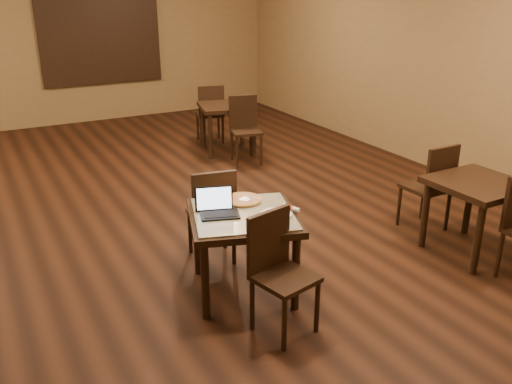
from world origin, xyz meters
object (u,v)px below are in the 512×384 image
chair_main_far (213,211)px  other_table_c_chair_far (432,183)px  tiled_table (243,224)px  pizza_pan (243,201)px  other_table_a (227,113)px  other_table_c (477,194)px  laptop (217,207)px  chair_main_near (278,265)px  other_table_a_chair_far (210,111)px  other_table_a_chair_near (245,125)px

chair_main_far → other_table_c_chair_far: (2.42, -0.48, 0.01)m
tiled_table → pizza_pan: (0.12, 0.24, 0.11)m
pizza_pan → other_table_a: other_table_a is taller
pizza_pan → other_table_c: size_ratio=0.43×
laptop → other_table_a: 4.37m
other_table_a → other_table_c: 4.50m
chair_main_near → other_table_a_chair_far: bearing=58.1°
pizza_pan → chair_main_far: bearing=110.1°
other_table_a_chair_near → other_table_a_chair_far: 1.19m
other_table_a → other_table_a_chair_near: size_ratio=1.00×
other_table_c → other_table_c_chair_far: 0.59m
pizza_pan → other_table_c_chair_far: size_ratio=0.36×
other_table_a → other_table_c_chair_far: 3.92m
pizza_pan → other_table_a: 4.11m
pizza_pan → other_table_c: 2.39m
other_table_a_chair_near → other_table_c: (0.61, -3.86, 0.08)m
chair_main_far → other_table_a_chair_near: size_ratio=0.97×
chair_main_far → other_table_c: bearing=167.4°
chair_main_near → other_table_c_chair_far: bearing=4.1°
chair_main_near → other_table_c: size_ratio=1.16×
chair_main_near → other_table_c_chair_far: size_ratio=0.97×
chair_main_far → pizza_pan: size_ratio=2.72×
other_table_c_chair_far → chair_main_far: bearing=-12.2°
pizza_pan → other_table_a: size_ratio=0.36×
other_table_a_chair_near → laptop: bearing=-107.3°
laptop → pizza_pan: bearing=41.7°
other_table_a_chair_far → other_table_c_chair_far: 4.50m
chair_main_near → tiled_table: bearing=75.1°
other_table_a_chair_far → other_table_a_chair_near: bearing=105.9°
chair_main_near → other_table_c: 2.43m
tiled_table → chair_main_far: bearing=109.8°
tiled_table → other_table_a: size_ratio=1.15×
tiled_table → chair_main_near: size_ratio=1.18×
laptop → other_table_a_chair_far: 4.90m
other_table_a_chair_near → other_table_c_chair_far: other_table_a_chair_near is taller
pizza_pan → chair_main_near: bearing=-99.3°
chair_main_near → other_table_c: bearing=-9.3°
tiled_table → chair_main_far: 0.62m
other_table_a_chair_near → other_table_c_chair_far: size_ratio=1.00×
tiled_table → pizza_pan: size_ratio=3.21×
laptop → pizza_pan: size_ratio=1.06×
other_table_a_chair_far → other_table_c_chair_far: bearing=112.2°
chair_main_far → laptop: (-0.18, -0.51, 0.27)m
other_table_a → other_table_c: bearing=-68.1°
other_table_a_chair_near → other_table_a_chair_far: (-0.04, 1.19, 0.00)m
laptop → other_table_a: (1.97, 3.89, -0.17)m
chair_main_far → other_table_c_chair_far: bearing=-180.0°
other_table_a_chair_far → other_table_c: (0.65, -5.04, 0.08)m
laptop → other_table_c: laptop is taller
laptop → other_table_a: laptop is taller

